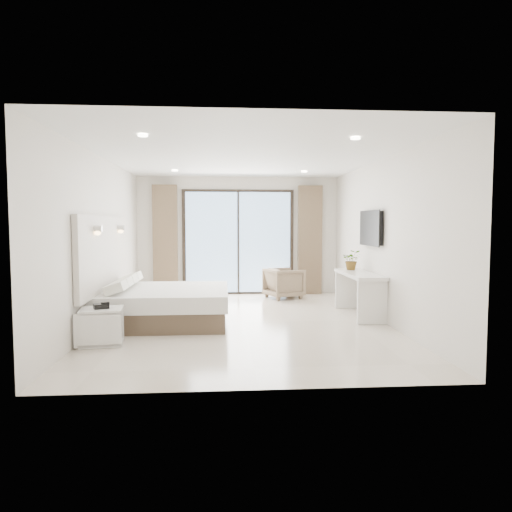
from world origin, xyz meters
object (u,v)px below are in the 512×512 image
object	(u,v)px
bed	(165,305)
armchair	(284,282)
console_desk	(359,284)
nightstand	(102,327)

from	to	relation	value
bed	armchair	world-z (taller)	armchair
console_desk	armchair	distance (m)	2.28
nightstand	console_desk	distance (m)	4.36
nightstand	armchair	xyz separation A→B (m)	(2.95, 3.67, 0.12)
nightstand	console_desk	world-z (taller)	console_desk
bed	armchair	xyz separation A→B (m)	(2.28, 2.32, 0.07)
console_desk	armchair	bearing A→B (deg)	117.84
bed	armchair	distance (m)	3.25
nightstand	armchair	bearing A→B (deg)	43.24
bed	console_desk	xyz separation A→B (m)	(3.34, 0.31, 0.27)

